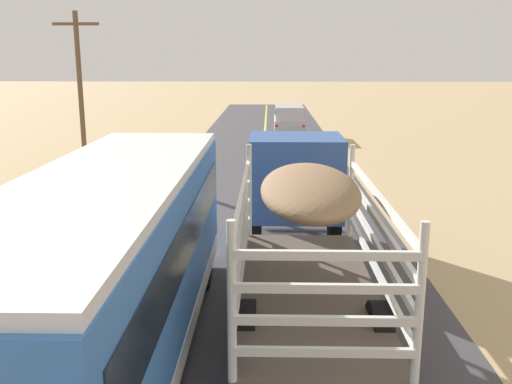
% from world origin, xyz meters
% --- Properties ---
extents(livestock_truck, '(2.53, 9.70, 3.02)m').
position_xyz_m(livestock_truck, '(1.04, 11.07, 1.79)').
color(livestock_truck, '#3359A5').
rests_on(livestock_truck, road_surface).
extents(bus, '(2.54, 10.00, 3.21)m').
position_xyz_m(bus, '(-2.23, 6.55, 1.75)').
color(bus, '#3872C6').
rests_on(bus, road_surface).
extents(car_far, '(1.90, 4.62, 1.93)m').
position_xyz_m(car_far, '(1.58, 35.14, 1.09)').
color(car_far, silver).
rests_on(car_far, road_surface).
extents(power_pole_mid, '(2.20, 0.24, 7.13)m').
position_xyz_m(power_pole_mid, '(-8.88, 25.76, 3.85)').
color(power_pole_mid, brown).
rests_on(power_pole_mid, ground).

